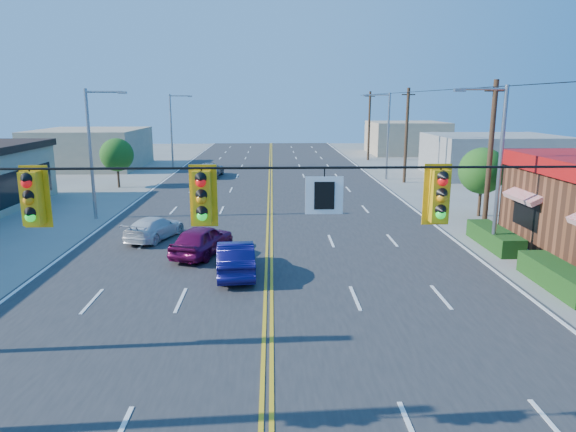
{
  "coord_description": "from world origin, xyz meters",
  "views": [
    {
      "loc": [
        0.18,
        -9.95,
        7.28
      ],
      "look_at": [
        0.87,
        12.59,
        2.2
      ],
      "focal_mm": 32.0,
      "sensor_mm": 36.0,
      "label": 1
    }
  ],
  "objects_px": {
    "car_blue": "(236,259)",
    "car_white": "(155,229)",
    "signal_span": "(258,224)",
    "car_silver": "(210,170)",
    "car_magenta": "(202,241)"
  },
  "relations": [
    {
      "from": "car_blue",
      "to": "car_white",
      "type": "height_order",
      "value": "car_blue"
    },
    {
      "from": "signal_span",
      "to": "car_silver",
      "type": "xyz_separation_m",
      "value": [
        -5.81,
        39.91,
        -4.21
      ]
    },
    {
      "from": "car_magenta",
      "to": "car_blue",
      "type": "distance_m",
      "value": 3.37
    },
    {
      "from": "car_white",
      "to": "car_blue",
      "type": "bearing_deg",
      "value": 148.48
    },
    {
      "from": "car_blue",
      "to": "car_white",
      "type": "distance_m",
      "value": 7.48
    },
    {
      "from": "car_blue",
      "to": "car_silver",
      "type": "distance_m",
      "value": 29.31
    },
    {
      "from": "car_white",
      "to": "car_magenta",
      "type": "bearing_deg",
      "value": 154.02
    },
    {
      "from": "car_silver",
      "to": "car_white",
      "type": "bearing_deg",
      "value": 94.0
    },
    {
      "from": "signal_span",
      "to": "car_white",
      "type": "relative_size",
      "value": 5.87
    },
    {
      "from": "car_magenta",
      "to": "car_white",
      "type": "relative_size",
      "value": 1.03
    },
    {
      "from": "car_blue",
      "to": "car_silver",
      "type": "bearing_deg",
      "value": -86.15
    },
    {
      "from": "signal_span",
      "to": "car_blue",
      "type": "relative_size",
      "value": 5.58
    },
    {
      "from": "signal_span",
      "to": "car_silver",
      "type": "relative_size",
      "value": 5.03
    },
    {
      "from": "signal_span",
      "to": "car_magenta",
      "type": "relative_size",
      "value": 5.71
    },
    {
      "from": "car_magenta",
      "to": "car_silver",
      "type": "relative_size",
      "value": 0.88
    }
  ]
}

